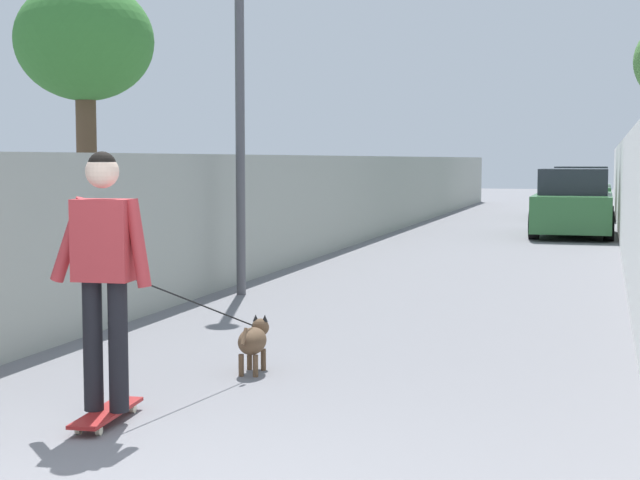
{
  "coord_description": "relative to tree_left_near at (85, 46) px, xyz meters",
  "views": [
    {
      "loc": [
        -3.97,
        -2.31,
        1.76
      ],
      "look_at": [
        4.66,
        0.26,
        1.0
      ],
      "focal_mm": 54.02,
      "sensor_mm": 36.0,
      "label": 1
    }
  ],
  "objects": [
    {
      "name": "skateboard",
      "position": [
        -5.84,
        -3.5,
        -3.18
      ],
      "size": [
        0.81,
        0.27,
        0.08
      ],
      "color": "maroon",
      "rests_on": "ground"
    },
    {
      "name": "wall_left",
      "position": [
        4.5,
        -1.59,
        -2.34
      ],
      "size": [
        48.0,
        0.3,
        1.82
      ],
      "primitive_type": "cube",
      "color": "#999E93",
      "rests_on": "ground"
    },
    {
      "name": "person_skateboarder",
      "position": [
        -5.84,
        -3.5,
        -2.15
      ],
      "size": [
        0.25,
        0.71,
        1.73
      ],
      "color": "black",
      "rests_on": "skateboard"
    },
    {
      "name": "tree_left_near",
      "position": [
        0.0,
        0.0,
        0.0
      ],
      "size": [
        1.83,
        1.83,
        4.11
      ],
      "color": "brown",
      "rests_on": "ground"
    },
    {
      "name": "ground_plane",
      "position": [
        6.5,
        -4.35,
        -3.25
      ],
      "size": [
        80.0,
        80.0,
        0.0
      ],
      "primitive_type": "plane",
      "color": "slate"
    },
    {
      "name": "car_far",
      "position": [
        18.36,
        -5.96,
        -2.53
      ],
      "size": [
        4.14,
        1.8,
        1.54
      ],
      "color": "#336B38",
      "rests_on": "ground"
    },
    {
      "name": "fence_right",
      "position": [
        4.5,
        -7.11,
        -2.18
      ],
      "size": [
        48.0,
        0.3,
        2.15
      ],
      "primitive_type": "cube",
      "color": "white",
      "rests_on": "ground"
    },
    {
      "name": "lamp_post",
      "position": [
        0.14,
        -2.14,
        -0.22
      ],
      "size": [
        0.36,
        0.36,
        4.45
      ],
      "color": "#4C4C51",
      "rests_on": "ground"
    },
    {
      "name": "car_near",
      "position": [
        11.31,
        -5.96,
        -2.54
      ],
      "size": [
        3.92,
        1.8,
        1.54
      ],
      "color": "#336B38",
      "rests_on": "ground"
    },
    {
      "name": "dog",
      "position": [
        -4.12,
        -3.9,
        -2.97
      ],
      "size": [
        2.02,
        0.54,
        1.06
      ],
      "color": "brown",
      "rests_on": "ground"
    }
  ]
}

